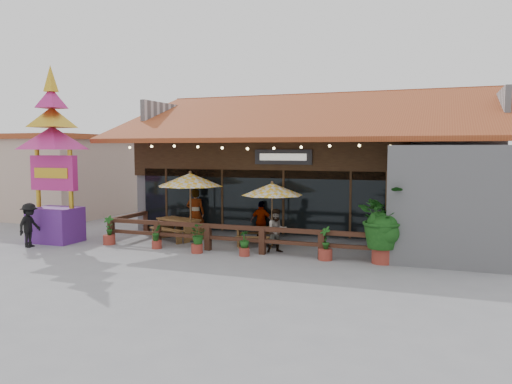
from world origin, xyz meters
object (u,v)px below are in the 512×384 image
at_px(umbrella_left, 190,180).
at_px(picnic_table_left, 179,225).
at_px(tropical_plant, 383,219).
at_px(umbrella_right, 272,190).
at_px(picnic_table_right, 255,233).
at_px(thai_sign_tower, 53,143).
at_px(pedestrian, 29,225).

distance_m(umbrella_left, picnic_table_left, 1.89).
bearing_deg(tropical_plant, umbrella_left, 170.19).
bearing_deg(picnic_table_left, umbrella_right, -1.68).
height_order(umbrella_right, picnic_table_right, umbrella_right).
distance_m(picnic_table_left, thai_sign_tower, 5.57).
distance_m(umbrella_left, picnic_table_right, 3.20).
bearing_deg(tropical_plant, pedestrian, -171.75).
bearing_deg(umbrella_left, pedestrian, -148.29).
xyz_separation_m(umbrella_left, pedestrian, (-4.86, -3.00, -1.54)).
relative_size(umbrella_left, umbrella_right, 1.06).
bearing_deg(umbrella_left, picnic_table_right, 1.27).
height_order(picnic_table_left, tropical_plant, tropical_plant).
xyz_separation_m(picnic_table_right, tropical_plant, (4.64, -1.31, 0.92)).
bearing_deg(pedestrian, tropical_plant, -88.36).
relative_size(umbrella_left, tropical_plant, 1.23).
height_order(picnic_table_left, pedestrian, pedestrian).
bearing_deg(picnic_table_left, pedestrian, -143.28).
bearing_deg(umbrella_right, pedestrian, -159.32).
height_order(umbrella_left, umbrella_right, umbrella_left).
xyz_separation_m(umbrella_right, picnic_table_left, (-3.84, 0.11, -1.51)).
bearing_deg(pedestrian, umbrella_right, -75.92).
xyz_separation_m(umbrella_left, picnic_table_left, (-0.61, 0.16, -1.78)).
bearing_deg(pedestrian, picnic_table_left, -59.89).
distance_m(umbrella_left, pedestrian, 5.91).
relative_size(umbrella_left, picnic_table_right, 1.74).
distance_m(umbrella_right, picnic_table_left, 4.13).
xyz_separation_m(picnic_table_right, thai_sign_tower, (-7.30, -1.93, 3.28)).
distance_m(umbrella_right, thai_sign_tower, 8.34).
relative_size(picnic_table_left, thai_sign_tower, 0.30).
relative_size(umbrella_right, picnic_table_right, 1.65).
xyz_separation_m(picnic_table_right, pedestrian, (-7.44, -3.06, 0.34)).
bearing_deg(picnic_table_right, pedestrian, -157.66).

